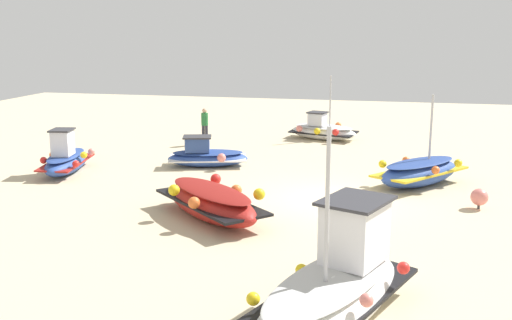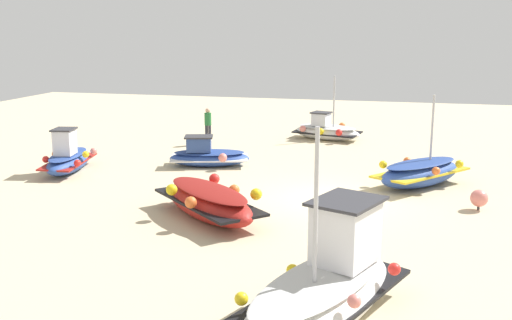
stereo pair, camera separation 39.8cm
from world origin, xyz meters
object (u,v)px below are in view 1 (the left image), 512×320
object	(u,v)px
fishing_boat_0	(206,156)
person_walking	(205,124)
fishing_boat_1	(66,159)
fishing_boat_3	(211,202)
fishing_boat_2	(420,172)
fishing_boat_5	(323,130)
fishing_boat_4	(335,287)
mooring_buoy_0	(479,197)

from	to	relation	value
fishing_boat_0	person_walking	distance (m)	4.54
fishing_boat_1	fishing_boat_3	size ratio (longest dim) A/B	0.84
fishing_boat_2	fishing_boat_5	distance (m)	9.16
fishing_boat_3	fishing_boat_2	bearing A→B (deg)	83.68
fishing_boat_4	mooring_buoy_0	bearing A→B (deg)	-1.60
fishing_boat_5	mooring_buoy_0	world-z (taller)	fishing_boat_5
fishing_boat_0	fishing_boat_2	world-z (taller)	fishing_boat_2
fishing_boat_4	fishing_boat_5	bearing A→B (deg)	29.39
fishing_boat_4	fishing_boat_5	distance (m)	18.87
fishing_boat_0	person_walking	bearing A→B (deg)	-87.23
fishing_boat_1	fishing_boat_4	bearing A→B (deg)	38.65
fishing_boat_1	person_walking	size ratio (longest dim) A/B	2.02
fishing_boat_0	mooring_buoy_0	world-z (taller)	fishing_boat_0
fishing_boat_3	mooring_buoy_0	world-z (taller)	fishing_boat_3
fishing_boat_2	fishing_boat_3	xyz separation A→B (m)	(5.23, -5.94, 0.02)
fishing_boat_0	mooring_buoy_0	xyz separation A→B (m)	(3.67, 9.78, -0.03)
fishing_boat_0	fishing_boat_3	world-z (taller)	fishing_boat_0
mooring_buoy_0	fishing_boat_1	bearing A→B (deg)	-95.56
fishing_boat_5	person_walking	world-z (taller)	fishing_boat_5
person_walking	mooring_buoy_0	xyz separation A→B (m)	(7.94, 11.20, -0.62)
fishing_boat_4	fishing_boat_0	bearing A→B (deg)	49.70
fishing_boat_3	fishing_boat_5	size ratio (longest dim) A/B	1.14
fishing_boat_2	fishing_boat_5	world-z (taller)	fishing_boat_2
fishing_boat_2	person_walking	xyz separation A→B (m)	(-5.46, -9.53, 0.50)
fishing_boat_5	fishing_boat_4	bearing A→B (deg)	113.34
fishing_boat_1	fishing_boat_2	distance (m)	12.97
person_walking	mooring_buoy_0	bearing A→B (deg)	-123.07
fishing_boat_4	person_walking	world-z (taller)	fishing_boat_4
fishing_boat_2	fishing_boat_0	bearing A→B (deg)	-60.05
fishing_boat_2	fishing_boat_3	bearing A→B (deg)	-10.42
fishing_boat_1	person_walking	world-z (taller)	person_walking
fishing_boat_0	fishing_boat_1	world-z (taller)	fishing_boat_1
fishing_boat_1	fishing_boat_4	xyz separation A→B (m)	(9.57, 11.06, 0.17)
fishing_boat_1	fishing_boat_2	world-z (taller)	fishing_boat_2
fishing_boat_2	mooring_buoy_0	size ratio (longest dim) A/B	6.10
fishing_boat_1	fishing_boat_4	size ratio (longest dim) A/B	0.69
person_walking	mooring_buoy_0	world-z (taller)	person_walking
person_walking	fishing_boat_0	bearing A→B (deg)	-159.31
fishing_boat_0	fishing_boat_2	xyz separation A→B (m)	(1.18, 8.11, 0.09)
fishing_boat_5	person_walking	size ratio (longest dim) A/B	2.11
fishing_boat_4	mooring_buoy_0	xyz separation A→B (m)	(-8.15, 3.55, -0.30)
fishing_boat_5	fishing_boat_3	bearing A→B (deg)	98.95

